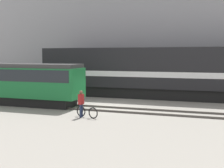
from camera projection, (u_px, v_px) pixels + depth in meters
ground_plane at (109, 107)px, 21.64m from camera, size 120.00×120.00×0.00m
track_near at (103, 109)px, 20.52m from camera, size 60.00×1.50×0.14m
track_far at (127, 96)px, 26.97m from camera, size 60.00×1.51×0.14m
building_backdrop at (142, 27)px, 32.66m from camera, size 40.61×6.00×14.52m
freight_locomotive at (148, 72)px, 26.12m from camera, size 20.31×3.04×5.26m
streetcar at (20, 81)px, 22.50m from camera, size 10.30×2.54×3.29m
bicycle at (87, 112)px, 17.85m from camera, size 1.65×0.62×0.77m
person at (81, 101)px, 17.86m from camera, size 0.31×0.41×1.73m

